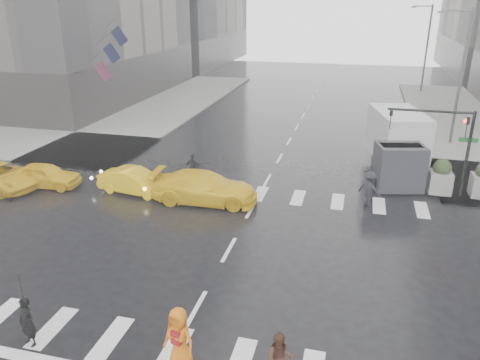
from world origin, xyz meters
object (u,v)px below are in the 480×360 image
(pedestrian_brown, at_px, (280,359))
(taxi_mid, at_px, (135,181))
(pedestrian_orange, at_px, (179,339))
(box_truck, at_px, (398,143))
(taxi_front, at_px, (45,175))
(traffic_signal_pole, at_px, (449,136))

(pedestrian_brown, bearing_deg, taxi_mid, 121.79)
(pedestrian_orange, height_order, taxi_mid, pedestrian_orange)
(taxi_mid, relative_size, box_truck, 0.59)
(pedestrian_brown, height_order, box_truck, box_truck)
(taxi_front, bearing_deg, box_truck, -75.54)
(traffic_signal_pole, height_order, pedestrian_orange, traffic_signal_pole)
(traffic_signal_pole, relative_size, pedestrian_orange, 2.36)
(traffic_signal_pole, distance_m, taxi_front, 20.97)
(pedestrian_brown, relative_size, box_truck, 0.23)
(taxi_front, relative_size, taxi_mid, 0.97)
(taxi_mid, xyz_separation_m, box_truck, (13.26, 6.25, 1.22))
(traffic_signal_pole, distance_m, pedestrian_orange, 17.05)
(pedestrian_orange, height_order, taxi_front, pedestrian_orange)
(traffic_signal_pole, bearing_deg, pedestrian_brown, -111.99)
(traffic_signal_pole, distance_m, box_truck, 3.74)
(traffic_signal_pole, relative_size, taxi_mid, 1.15)
(pedestrian_orange, xyz_separation_m, box_truck, (6.46, 17.36, 0.91))
(pedestrian_brown, relative_size, taxi_front, 0.40)
(pedestrian_brown, distance_m, box_truck, 17.64)
(pedestrian_orange, bearing_deg, taxi_mid, 135.78)
(pedestrian_orange, xyz_separation_m, taxi_front, (-11.90, 10.72, -0.31))
(traffic_signal_pole, height_order, box_truck, traffic_signal_pole)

